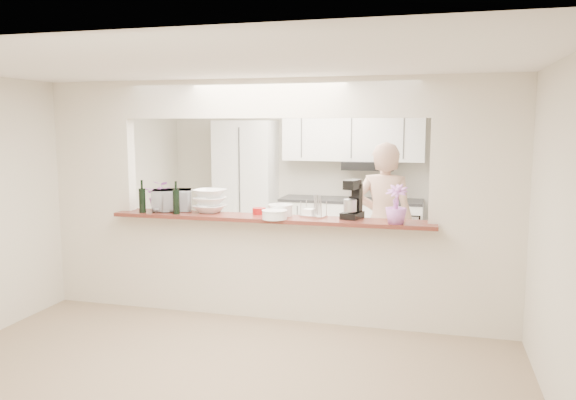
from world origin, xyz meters
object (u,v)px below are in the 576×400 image
(toaster_oven, at_px, (172,200))
(stand_mixer, at_px, (353,201))
(person, at_px, (384,224))
(refrigerator, at_px, (463,209))

(toaster_oven, height_order, stand_mixer, stand_mixer)
(stand_mixer, bearing_deg, toaster_oven, -179.63)
(stand_mixer, xyz_separation_m, person, (0.26, 0.74, -0.35))
(refrigerator, relative_size, toaster_oven, 4.00)
(person, bearing_deg, toaster_oven, 25.85)
(stand_mixer, bearing_deg, refrigerator, 65.17)
(stand_mixer, height_order, person, person)
(refrigerator, distance_m, stand_mixer, 2.88)
(refrigerator, xyz_separation_m, person, (-0.94, -1.85, 0.07))
(toaster_oven, distance_m, person, 2.40)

